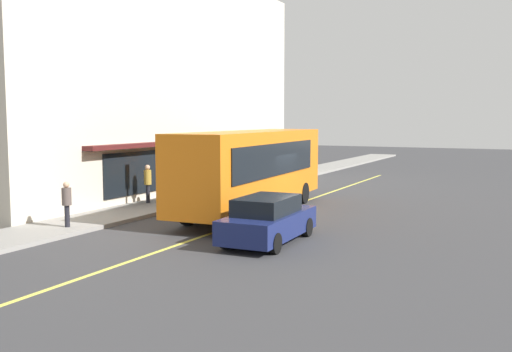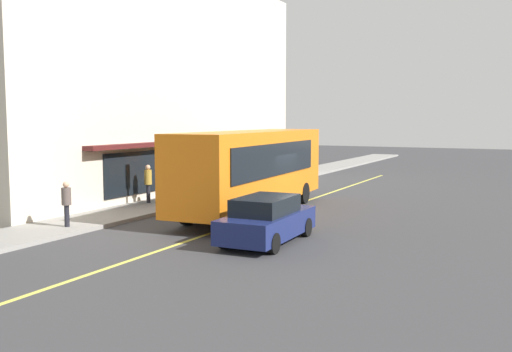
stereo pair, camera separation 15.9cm
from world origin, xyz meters
The scene contains 10 objects.
ground centered at (0.00, 0.00, 0.00)m, with size 120.00×120.00×0.00m, color #38383A.
sidewalk centered at (0.00, 5.32, 0.07)m, with size 80.00×2.74×0.15m, color gray.
lane_centre_stripe centered at (0.00, 0.00, 0.00)m, with size 36.00×0.16×0.01m, color #D8D14C.
storefront_building centered at (3.92, 11.00, 6.12)m, with size 24.27×9.23×12.25m.
bus centered at (-0.79, 0.72, 1.99)m, with size 11.26×3.19×3.50m.
traffic_light centered at (-1.74, 4.56, 2.53)m, with size 0.30×0.52×3.20m.
car_navy centered at (-5.85, -2.43, 0.74)m, with size 4.36×1.97×1.52m.
pedestrian_near_storefront centered at (-1.25, 5.90, 1.21)m, with size 0.34×0.34×1.77m.
pedestrian_by_curb centered at (-0.88, 4.49, 1.25)m, with size 0.34×0.34×1.82m.
pedestrian_at_corner centered at (-7.34, 4.85, 1.13)m, with size 0.34×0.34×1.63m.
Camera 2 is at (-22.41, -10.45, 4.01)m, focal length 40.27 mm.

